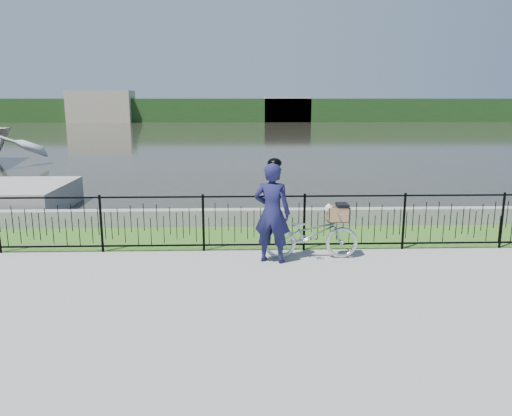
{
  "coord_description": "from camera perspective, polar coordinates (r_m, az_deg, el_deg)",
  "views": [
    {
      "loc": [
        -0.28,
        -7.97,
        2.97
      ],
      "look_at": [
        0.02,
        1.0,
        1.0
      ],
      "focal_mm": 35.0,
      "sensor_mm": 36.0,
      "label": 1
    }
  ],
  "objects": [
    {
      "name": "far_building_left",
      "position": [
        68.32,
        -17.26,
        11.02
      ],
      "size": [
        8.0,
        4.0,
        4.0
      ],
      "primitive_type": "cube",
      "color": "#A19681",
      "rests_on": "ground"
    },
    {
      "name": "bicycle_rig",
      "position": [
        9.49,
        6.38,
        -2.91
      ],
      "size": [
        1.78,
        0.62,
        1.07
      ],
      "color": "silver",
      "rests_on": "ground"
    },
    {
      "name": "fence",
      "position": [
        9.87,
        -0.24,
        -1.66
      ],
      "size": [
        14.0,
        0.06,
        1.15
      ],
      "primitive_type": null,
      "color": "black",
      "rests_on": "ground"
    },
    {
      "name": "far_building_right",
      "position": [
        66.78,
        3.56,
        11.18
      ],
      "size": [
        6.0,
        3.0,
        3.2
      ],
      "primitive_type": "cube",
      "color": "#A19681",
      "rests_on": "ground"
    },
    {
      "name": "cyclist",
      "position": [
        9.12,
        1.85,
        -0.42
      ],
      "size": [
        0.78,
        0.63,
        1.93
      ],
      "color": "#16163E",
      "rests_on": "ground"
    },
    {
      "name": "grass_strip",
      "position": [
        10.98,
        -0.38,
        -3.29
      ],
      "size": [
        60.0,
        2.0,
        0.01
      ],
      "primitive_type": "cube",
      "color": "#345F1E",
      "rests_on": "ground"
    },
    {
      "name": "quay_wall",
      "position": [
        11.9,
        -0.51,
        -1.08
      ],
      "size": [
        60.0,
        0.3,
        0.4
      ],
      "primitive_type": "cube",
      "color": "gray",
      "rests_on": "ground"
    },
    {
      "name": "water",
      "position": [
        41.08,
        -1.52,
        8.23
      ],
      "size": [
        120.0,
        120.0,
        0.0
      ],
      "primitive_type": "plane",
      "color": "#28271E",
      "rests_on": "ground"
    },
    {
      "name": "far_treeline",
      "position": [
        67.99,
        -1.7,
        11.13
      ],
      "size": [
        120.0,
        6.0,
        3.0
      ],
      "primitive_type": "cube",
      "color": "#204319",
      "rests_on": "ground"
    },
    {
      "name": "ground",
      "position": [
        8.51,
        0.09,
        -8.04
      ],
      "size": [
        120.0,
        120.0,
        0.0
      ],
      "primitive_type": "plane",
      "color": "gray",
      "rests_on": "ground"
    }
  ]
}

